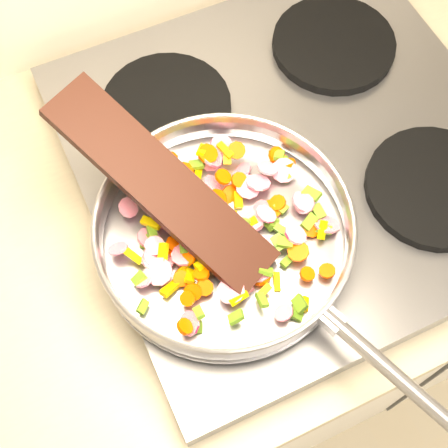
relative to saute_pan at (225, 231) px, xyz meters
name	(u,v)px	position (x,y,z in m)	size (l,w,h in m)	color
cooktop	(294,156)	(0.16, 0.10, -0.07)	(0.60, 0.60, 0.04)	#939399
grate_fl	(251,268)	(0.02, -0.04, -0.04)	(0.19, 0.19, 0.02)	black
grate_fr	(435,187)	(0.30, -0.04, -0.04)	(0.19, 0.19, 0.02)	black
grate_bl	(167,107)	(0.02, 0.24, -0.04)	(0.19, 0.19, 0.02)	black
grate_br	(334,44)	(0.30, 0.24, -0.04)	(0.19, 0.19, 0.02)	black
saute_pan	(225,231)	(0.00, 0.00, 0.00)	(0.36, 0.51, 0.05)	#9E9EA5
vegetable_heap	(221,224)	(0.00, 0.02, -0.01)	(0.29, 0.29, 0.05)	#5B8B1D
wooden_spatula	(162,185)	(-0.05, 0.07, 0.05)	(0.33, 0.07, 0.02)	black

